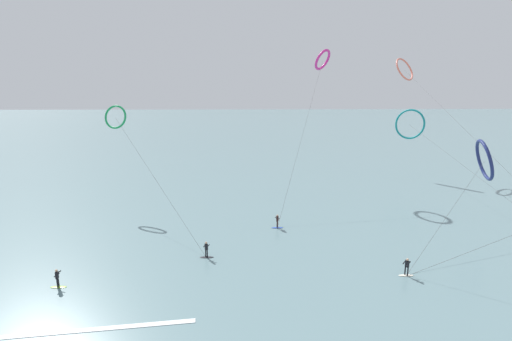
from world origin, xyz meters
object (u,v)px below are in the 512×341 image
Objects in this scene: kite_teal at (410,124)px; kite_emerald at (116,117)px; surfer_cobalt at (277,222)px; surfer_ivory at (407,268)px; kite_magenta at (323,60)px; surfer_charcoal at (206,251)px; kite_coral at (405,70)px; kite_navy at (484,160)px; surfer_lime at (58,279)px.

kite_emerald reaches higher than kite_teal.
kite_teal is (25.62, 24.96, 8.73)m from surfer_cobalt.
surfer_ivory is at bearing -19.66° from kite_emerald.
kite_teal is 20.36m from kite_magenta.
kite_teal is at bearing -84.07° from surfer_charcoal.
kite_coral reaches higher than kite_emerald.
kite_magenta is 0.47× the size of kite_coral.
kite_emerald is at bearing -119.32° from kite_teal.
kite_emerald is 52.64m from kite_coral.
surfer_ivory is 0.03× the size of kite_coral.
surfer_charcoal is at bearing -170.05° from kite_coral.
kite_navy is (32.71, 9.00, 7.20)m from surfer_charcoal.
kite_coral is (17.48, 9.53, -1.33)m from kite_magenta.
surfer_lime is 59.96m from kite_teal.
surfer_ivory is 0.04× the size of kite_teal.
surfer_charcoal is 0.07× the size of kite_magenta.
kite_emerald reaches higher than surfer_cobalt.
surfer_cobalt is 36.82m from kite_teal.
kite_teal is 2.72× the size of kite_navy.
surfer_ivory is 19.03m from surfer_charcoal.
surfer_charcoal is 34.68m from kite_navy.
surfer_charcoal is (-18.59, 4.09, 0.00)m from surfer_ivory.
kite_teal is at bearing 13.03° from kite_navy.
kite_navy is at bearing -77.88° from surfer_ivory.
kite_teal is 11.41m from kite_coral.
surfer_cobalt is 30.47m from kite_magenta.
kite_navy is 31.79m from kite_coral.
surfer_cobalt is 1.00× the size of surfer_charcoal.
surfer_charcoal is 0.03× the size of kite_coral.
kite_navy reaches higher than surfer_ivory.
surfer_cobalt is at bearing 12.07° from surfer_ivory.
kite_navy is at bearing -131.25° from kite_coral.
kite_emerald is (-30.60, -10.80, -8.16)m from kite_magenta.
surfer_cobalt is 26.05m from kite_navy.
surfer_charcoal is 25.89m from kite_emerald.
kite_coral reaches higher than surfer_lime.
kite_emerald is (-1.89, 23.81, 11.51)m from surfer_lime.
kite_teal reaches higher than surfer_lime.
surfer_ivory and surfer_charcoal have the same top height.
kite_emerald is (-14.10, 18.42, 11.51)m from surfer_charcoal.
surfer_cobalt is 0.03× the size of kite_coral.
kite_navy reaches higher than surfer_cobalt.
kite_magenta reaches higher than surfer_cobalt.
surfer_ivory is 20.56m from kite_navy.
kite_magenta reaches higher than kite_emerald.
kite_magenta is 1.49× the size of kite_navy.
surfer_charcoal is at bearing -91.61° from kite_teal.
surfer_ivory is 40.51m from kite_teal.
surfer_lime is 0.11× the size of kite_navy.
kite_teal is (14.75, 36.71, 8.73)m from surfer_ivory.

